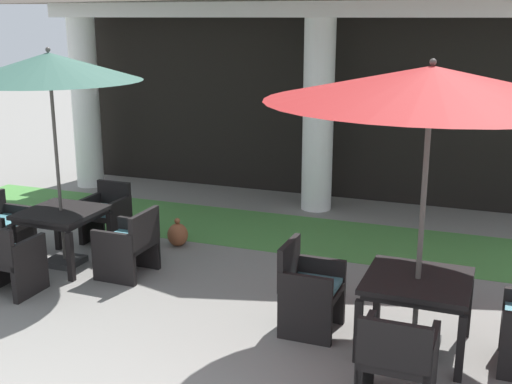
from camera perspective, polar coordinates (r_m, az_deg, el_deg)
The scene contains 12 objects.
lawn_strip at distance 9.60m, azimuth 3.06°, elevation -3.60°, with size 11.78×1.71×0.01m, color #47843D.
patio_table_near_foreground at distance 6.34m, azimuth 13.92°, elevation -8.10°, with size 0.98×0.98×0.72m.
patio_umbrella_near_foreground at distance 5.88m, azimuth 15.08°, elevation 8.97°, with size 2.92×2.92×2.73m.
patio_chair_near_foreground_west at distance 6.61m, azimuth 4.65°, elevation -8.57°, with size 0.56×0.58×0.92m.
patio_chair_near_foreground_south at distance 5.49m, azimuth 12.23°, elevation -14.23°, with size 0.59×0.54×0.85m.
patio_table_mid_left at distance 8.58m, azimuth -16.63°, elevation -2.16°, with size 0.93×0.93×0.72m.
patio_umbrella_mid_left at distance 8.25m, azimuth -17.61°, elevation 10.24°, with size 2.20×2.20×2.73m.
patio_chair_mid_left_west at distance 9.26m, azimuth -21.30°, elevation -2.80°, with size 0.54×0.63×0.82m.
patio_chair_mid_left_east at distance 8.11m, azimuth -11.03°, elevation -4.51°, with size 0.59×0.65×0.83m.
patio_chair_mid_left_south at distance 7.95m, azimuth -20.81°, elevation -5.56°, with size 0.59×0.56×0.86m.
patio_chair_mid_left_north at distance 9.39m, azimuth -12.93°, elevation -1.91°, with size 0.55×0.56×0.82m.
terracotta_urn at distance 9.09m, azimuth -6.86°, elevation -3.71°, with size 0.28×0.28×0.40m.
Camera 1 is at (2.72, -2.41, 3.08)m, focal length 45.76 mm.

